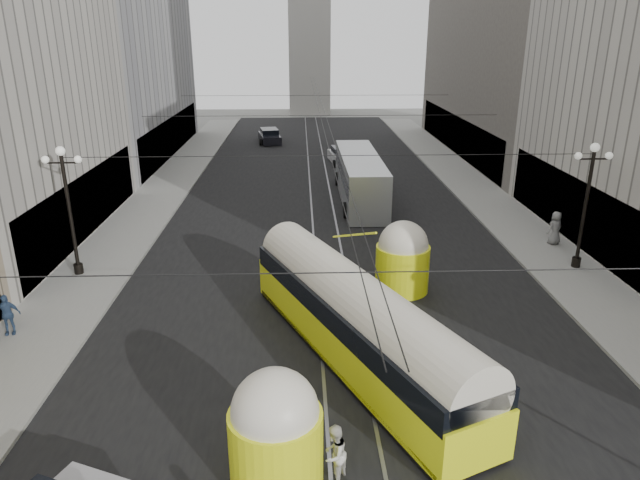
{
  "coord_description": "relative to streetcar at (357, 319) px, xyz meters",
  "views": [
    {
      "loc": [
        -1.47,
        -8.6,
        11.41
      ],
      "look_at": [
        -0.7,
        13.86,
        3.27
      ],
      "focal_mm": 32.0,
      "sensor_mm": 36.0,
      "label": 1
    }
  ],
  "objects": [
    {
      "name": "building_left_far",
      "position": [
        -20.49,
        38.26,
        12.62
      ],
      "size": [
        12.6,
        28.6,
        28.6
      ],
      "color": "#999999",
      "rests_on": "ground"
    },
    {
      "name": "pedestrian_sidewalk_left",
      "position": [
        -13.63,
        2.18,
        -0.69
      ],
      "size": [
        1.1,
        0.78,
        1.69
      ],
      "primitive_type": "imported",
      "rotation": [
        0.0,
        0.0,
        0.23
      ],
      "color": "navy",
      "rests_on": "sidewalk_left"
    },
    {
      "name": "distant_tower",
      "position": [
        -0.5,
        70.26,
        13.28
      ],
      "size": [
        6.0,
        6.0,
        31.36
      ],
      "color": "#B2AFA8",
      "rests_on": "ground"
    },
    {
      "name": "rail_right",
      "position": [
        0.25,
        22.76,
        -1.69
      ],
      "size": [
        0.12,
        85.0,
        0.04
      ],
      "primitive_type": "cube",
      "color": "gray",
      "rests_on": "ground"
    },
    {
      "name": "city_bus",
      "position": [
        2.28,
        21.62,
        0.09
      ],
      "size": [
        2.96,
        12.78,
        3.25
      ],
      "color": "#AEB1B4",
      "rests_on": "ground"
    },
    {
      "name": "road",
      "position": [
        -0.5,
        22.76,
        -1.69
      ],
      "size": [
        20.0,
        85.0,
        0.02
      ],
      "primitive_type": "cube",
      "color": "black",
      "rests_on": "ground"
    },
    {
      "name": "lamppost_right_mid",
      "position": [
        12.1,
        8.26,
        2.06
      ],
      "size": [
        1.86,
        0.44,
        6.37
      ],
      "color": "black",
      "rests_on": "sidewalk_right"
    },
    {
      "name": "rail_left",
      "position": [
        -1.25,
        22.76,
        -1.69
      ],
      "size": [
        0.12,
        85.0,
        0.04
      ],
      "primitive_type": "cube",
      "color": "gray",
      "rests_on": "ground"
    },
    {
      "name": "sidewalk_left",
      "position": [
        -12.5,
        26.26,
        -1.61
      ],
      "size": [
        4.0,
        72.0,
        0.15
      ],
      "primitive_type": "cube",
      "color": "gray",
      "rests_on": "ground"
    },
    {
      "name": "pedestrian_crossing_b",
      "position": [
        -1.16,
        -6.03,
        -0.83
      ],
      "size": [
        0.98,
        1.05,
        1.72
      ],
      "primitive_type": "imported",
      "rotation": [
        0.0,
        0.0,
        -2.09
      ],
      "color": "silver",
      "rests_on": "ground"
    },
    {
      "name": "sedan_white_far",
      "position": [
        1.95,
        33.99,
        -0.99
      ],
      "size": [
        2.66,
        5.08,
        1.53
      ],
      "color": "white",
      "rests_on": "ground"
    },
    {
      "name": "pedestrian_sidewalk_right",
      "position": [
        12.37,
        11.65,
        -0.59
      ],
      "size": [
        1.07,
        0.88,
        1.89
      ],
      "primitive_type": "imported",
      "rotation": [
        0.0,
        0.0,
        3.54
      ],
      "color": "slate",
      "rests_on": "sidewalk_right"
    },
    {
      "name": "lamppost_left_mid",
      "position": [
        -13.1,
        8.26,
        2.06
      ],
      "size": [
        1.86,
        0.44,
        6.37
      ],
      "color": "black",
      "rests_on": "sidewalk_left"
    },
    {
      "name": "sidewalk_right",
      "position": [
        11.5,
        26.26,
        -1.61
      ],
      "size": [
        4.0,
        72.0,
        0.15
      ],
      "primitive_type": "cube",
      "color": "gray",
      "rests_on": "ground"
    },
    {
      "name": "sedan_dark_far",
      "position": [
        -5.39,
        45.13,
        -0.99
      ],
      "size": [
        2.84,
        5.17,
        1.55
      ],
      "color": "black",
      "rests_on": "ground"
    },
    {
      "name": "catenary",
      "position": [
        -0.38,
        21.75,
        4.19
      ],
      "size": [
        25.0,
        72.0,
        0.23
      ],
      "color": "black",
      "rests_on": "ground"
    },
    {
      "name": "streetcar",
      "position": [
        0.0,
        0.0,
        0.0
      ],
      "size": [
        7.91,
        14.57,
        3.45
      ],
      "color": "#F3FF16",
      "rests_on": "ground"
    }
  ]
}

